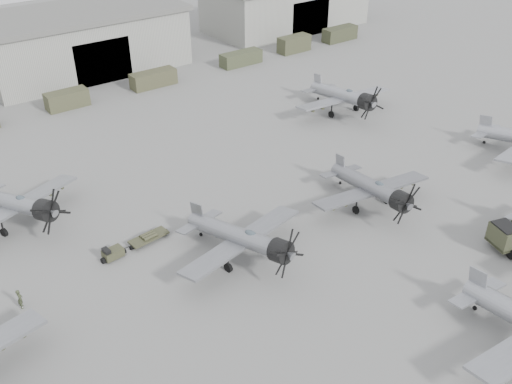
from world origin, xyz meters
TOP-DOWN VIEW (x-y plane):
  - ground at (0.00, 0.00)m, footprint 220.00×220.00m
  - hangar_center at (0.00, 61.96)m, footprint 29.00×14.80m
  - hangar_right at (38.00, 61.96)m, footprint 29.00×14.80m
  - support_truck_3 at (-7.48, 50.00)m, footprint 5.30×2.20m
  - support_truck_4 at (4.81, 50.00)m, footprint 6.38×2.20m
  - support_truck_5 at (19.63, 50.00)m, footprint 6.58×2.20m
  - support_truck_6 at (30.09, 50.00)m, footprint 5.43×2.20m
  - support_truck_7 at (40.20, 50.00)m, footprint 6.34×2.20m
  - aircraft_mid_1 at (-7.65, 11.16)m, footprint 12.30×11.07m
  - aircraft_mid_2 at (6.28, 10.37)m, footprint 11.96×10.76m
  - aircraft_far_0 at (-20.49, 26.96)m, footprint 12.18×11.01m
  - aircraft_far_1 at (19.26, 27.32)m, footprint 13.07×11.76m
  - tug_trailer at (-14.75, 18.03)m, footprint 6.03×1.71m
  - ground_crew at (-23.88, 16.56)m, footprint 0.51×0.66m

SIDE VIEW (x-z plane):
  - ground at x=0.00m, z-range 0.00..0.00m
  - tug_trailer at x=-14.75m, z-range -0.15..1.05m
  - ground_crew at x=-23.88m, z-range 0.00..1.63m
  - support_truck_5 at x=19.63m, z-range 0.00..1.98m
  - support_truck_4 at x=4.81m, z-range 0.00..2.13m
  - support_truck_3 at x=-7.48m, z-range 0.00..2.16m
  - support_truck_7 at x=40.20m, z-range 0.00..2.26m
  - support_truck_6 at x=30.09m, z-range 0.00..2.53m
  - aircraft_mid_2 at x=6.28m, z-range -0.21..4.53m
  - aircraft_mid_1 at x=-7.65m, z-range -0.22..4.66m
  - aircraft_far_0 at x=-20.49m, z-range -0.22..4.71m
  - aircraft_far_1 at x=19.26m, z-range -0.23..4.97m
  - hangar_center at x=0.00m, z-range 0.02..8.72m
  - hangar_right at x=38.00m, z-range 0.02..8.72m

